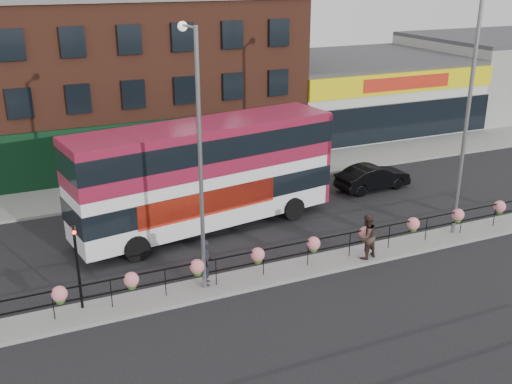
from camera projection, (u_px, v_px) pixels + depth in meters
name	position (u px, v px, depth m)	size (l,w,h in m)	color
ground	(286.00, 273.00, 24.34)	(120.00, 120.00, 0.00)	black
north_pavement	(193.00, 181.00, 34.59)	(60.00, 4.00, 0.15)	gray
median	(286.00, 272.00, 24.31)	(60.00, 1.60, 0.15)	gray
brick_building	(91.00, 77.00, 38.12)	(25.00, 12.21, 10.30)	brown
supermarket	(357.00, 91.00, 46.49)	(15.00, 12.25, 5.30)	silver
warehouse_east	(501.00, 72.00, 51.96)	(14.50, 12.00, 6.30)	gray
median_railing	(286.00, 250.00, 23.97)	(30.04, 0.56, 1.23)	black
double_decker_bus	(206.00, 165.00, 27.50)	(12.90, 4.90, 5.10)	white
car	(373.00, 177.00, 33.31)	(4.36, 1.76, 1.41)	black
pedestrian_a	(206.00, 262.00, 22.91)	(0.59, 0.77, 1.87)	black
pedestrian_b	(366.00, 236.00, 24.97)	(1.10, 0.94, 1.97)	#3D2A24
lamp_column_west	(197.00, 140.00, 21.16)	(0.35, 1.71, 9.76)	slate
lamp_column_east	(466.00, 92.00, 25.67)	(0.39, 1.92, 10.96)	slate
traffic_light_median	(76.00, 250.00, 20.79)	(0.15, 0.28, 3.65)	black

